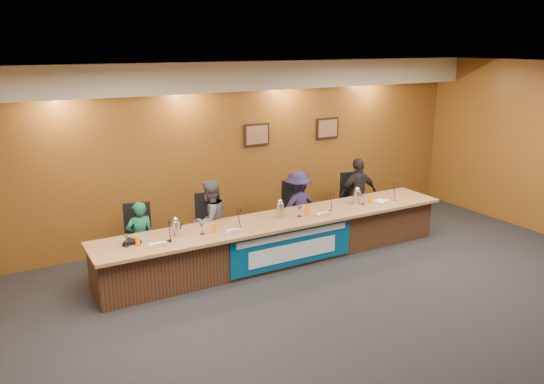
{
  "coord_description": "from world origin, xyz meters",
  "views": [
    {
      "loc": [
        -4.14,
        -4.7,
        3.49
      ],
      "look_at": [
        0.04,
        2.74,
        1.09
      ],
      "focal_mm": 35.0,
      "sensor_mm": 36.0,
      "label": 1
    }
  ],
  "objects": [
    {
      "name": "banner_text_lower",
      "position": [
        0.0,
        1.97,
        0.3
      ],
      "size": [
        1.6,
        0.01,
        0.28
      ],
      "primitive_type": "cube",
      "color": "silver",
      "rests_on": "banner"
    },
    {
      "name": "panelist_d",
      "position": [
        2.06,
        2.98,
        0.7
      ],
      "size": [
        0.85,
        0.4,
        1.41
      ],
      "primitive_type": "imported",
      "rotation": [
        0.0,
        0.0,
        3.07
      ],
      "color": "black",
      "rests_on": "floor"
    },
    {
      "name": "office_chair_b",
      "position": [
        -0.99,
        3.08,
        0.48
      ],
      "size": [
        0.62,
        0.62,
        0.08
      ],
      "primitive_type": "cube",
      "rotation": [
        0.0,
        0.0,
        -0.38
      ],
      "color": "black",
      "rests_on": "floor"
    },
    {
      "name": "dais_top",
      "position": [
        0.0,
        2.35,
        0.72
      ],
      "size": [
        6.1,
        0.95,
        0.05
      ],
      "primitive_type": "cube",
      "color": "#966841",
      "rests_on": "dais_body"
    },
    {
      "name": "panelist_c",
      "position": [
        0.7,
        2.98,
        0.66
      ],
      "size": [
        0.88,
        0.54,
        1.32
      ],
      "primitive_type": "imported",
      "rotation": [
        0.0,
        0.0,
        3.2
      ],
      "color": "#1C173C",
      "rests_on": "floor"
    },
    {
      "name": "soffit",
      "position": [
        0.0,
        3.75,
        2.95
      ],
      "size": [
        10.0,
        0.5,
        0.5
      ],
      "primitive_type": "cube",
      "color": "beige",
      "rests_on": "wall_back"
    },
    {
      "name": "water_glass_c",
      "position": [
        0.3,
        2.29,
        0.84
      ],
      "size": [
        0.08,
        0.08,
        0.18
      ],
      "primitive_type": "cylinder",
      "color": "silver",
      "rests_on": "dais_top"
    },
    {
      "name": "dais_body",
      "position": [
        0.0,
        2.4,
        0.35
      ],
      "size": [
        6.0,
        0.8,
        0.7
      ],
      "primitive_type": "cube",
      "color": "#422617",
      "rests_on": "floor"
    },
    {
      "name": "microphone_d",
      "position": [
        2.25,
        2.24,
        0.76
      ],
      "size": [
        0.07,
        0.07,
        0.02
      ],
      "primitive_type": "cylinder",
      "color": "black",
      "rests_on": "dais_top"
    },
    {
      "name": "office_chair_d",
      "position": [
        2.06,
        3.08,
        0.48
      ],
      "size": [
        0.58,
        0.58,
        0.08
      ],
      "primitive_type": "cube",
      "rotation": [
        0.0,
        0.0,
        -0.24
      ],
      "color": "black",
      "rests_on": "floor"
    },
    {
      "name": "water_glass_d",
      "position": [
        1.64,
        2.31,
        0.84
      ],
      "size": [
        0.08,
        0.08,
        0.18
      ],
      "primitive_type": "cylinder",
      "color": "silver",
      "rests_on": "dais_top"
    },
    {
      "name": "carafe_mid",
      "position": [
        -0.02,
        2.38,
        0.88
      ],
      "size": [
        0.12,
        0.12,
        0.25
      ],
      "primitive_type": "cylinder",
      "color": "silver",
      "rests_on": "dais_top"
    },
    {
      "name": "microphone_b",
      "position": [
        -0.84,
        2.24,
        0.76
      ],
      "size": [
        0.07,
        0.07,
        0.02
      ],
      "primitive_type": "cylinder",
      "color": "black",
      "rests_on": "dais_top"
    },
    {
      "name": "nameplate_a",
      "position": [
        -2.13,
        2.08,
        0.8
      ],
      "size": [
        0.24,
        0.08,
        0.1
      ],
      "primitive_type": "cube",
      "rotation": [
        0.31,
        0.0,
        0.0
      ],
      "color": "white",
      "rests_on": "dais_top"
    },
    {
      "name": "office_chair_c",
      "position": [
        0.7,
        3.08,
        0.48
      ],
      "size": [
        0.62,
        0.62,
        0.08
      ],
      "primitive_type": "cube",
      "rotation": [
        0.0,
        0.0,
        -0.38
      ],
      "color": "black",
      "rests_on": "floor"
    },
    {
      "name": "water_glass_a",
      "position": [
        -2.53,
        2.33,
        0.84
      ],
      "size": [
        0.08,
        0.08,
        0.18
      ],
      "primitive_type": "cylinder",
      "color": "silver",
      "rests_on": "dais_top"
    },
    {
      "name": "wall_photo_right",
      "position": [
        2.0,
        3.97,
        1.85
      ],
      "size": [
        0.52,
        0.04,
        0.42
      ],
      "primitive_type": "cube",
      "color": "black",
      "rests_on": "wall_back"
    },
    {
      "name": "juice_glass_a",
      "position": [
        -2.38,
        2.28,
        0.82
      ],
      "size": [
        0.06,
        0.06,
        0.15
      ],
      "primitive_type": "cylinder",
      "color": "#FF8700",
      "rests_on": "dais_top"
    },
    {
      "name": "paper_stack",
      "position": [
        2.07,
        2.27,
        0.75
      ],
      "size": [
        0.26,
        0.33,
        0.01
      ],
      "primitive_type": "cube",
      "rotation": [
        0.0,
        0.0,
        0.14
      ],
      "color": "white",
      "rests_on": "dais_top"
    },
    {
      "name": "water_glass_b",
      "position": [
        -1.42,
        2.28,
        0.84
      ],
      "size": [
        0.08,
        0.08,
        0.18
      ],
      "primitive_type": "cylinder",
      "color": "silver",
      "rests_on": "dais_top"
    },
    {
      "name": "banner",
      "position": [
        0.0,
        1.99,
        0.38
      ],
      "size": [
        2.2,
        0.02,
        0.65
      ],
      "primitive_type": "cube",
      "color": "navy",
      "rests_on": "dais_body"
    },
    {
      "name": "nameplate_c",
      "position": [
        0.68,
        2.08,
        0.8
      ],
      "size": [
        0.24,
        0.08,
        0.1
      ],
      "primitive_type": "cube",
      "rotation": [
        0.31,
        0.0,
        0.0
      ],
      "color": "white",
      "rests_on": "dais_top"
    },
    {
      "name": "microphone_a",
      "position": [
        -1.94,
        2.24,
        0.76
      ],
      "size": [
        0.07,
        0.07,
        0.02
      ],
      "primitive_type": "cylinder",
      "color": "black",
      "rests_on": "dais_top"
    },
    {
      "name": "wall_back",
      "position": [
        0.0,
        4.0,
        1.6
      ],
      "size": [
        10.0,
        0.04,
        3.2
      ],
      "primitive_type": "cube",
      "color": "brown",
      "rests_on": "floor"
    },
    {
      "name": "ceiling",
      "position": [
        0.0,
        0.0,
        3.2
      ],
      "size": [
        10.0,
        8.0,
        0.04
      ],
      "primitive_type": "cube",
      "color": "silver",
      "rests_on": "wall_back"
    },
    {
      "name": "panelist_a",
      "position": [
        -2.16,
        2.98,
        0.59
      ],
      "size": [
        0.44,
        0.29,
        1.18
      ],
      "primitive_type": "imported",
      "rotation": [
        0.0,
        0.0,
        3.12
      ],
      "color": "#13503B",
      "rests_on": "floor"
    },
    {
      "name": "floor",
      "position": [
        0.0,
        0.0,
        0.0
      ],
      "size": [
        10.0,
        10.0,
        0.0
      ],
      "primitive_type": "plane",
      "color": "black",
      "rests_on": "ground"
    },
    {
      "name": "banner_text_upper",
      "position": [
        0.0,
        1.97,
        0.58
      ],
      "size": [
        2.0,
        0.01,
        0.1
      ],
      "primitive_type": "cube",
      "color": "silver",
      "rests_on": "banner"
    },
    {
      "name": "speakerphone",
      "position": [
        -2.44,
        2.44,
        0.78
      ],
      "size": [
        0.32,
        0.32,
        0.05
      ],
      "primitive_type": "cylinder",
      "color": "black",
      "rests_on": "dais_top"
    },
    {
      "name": "microphone_c",
      "position": [
        0.87,
        2.24,
        0.76
      ],
      "size": [
        0.07,
        0.07,
        0.02
      ],
      "primitive_type": "cylinder",
      "color": "black",
      "rests_on": "dais_top"
    },
    {
      "name": "carafe_left",
      "position": [
        -1.79,
        2.36,
        0.87
      ],
      "size": [
        0.13,
        0.13,
        0.24
      ],
      "primitive_type": "cylinder",
      "color": "silver",
      "rests_on": "dais_top"
    },
    {
      "name": "juice_glass_d",
      "position": [
        1.8,
        2.31,
        0.82
      ],
      "size": [
        0.06,
        0.06,
        0.15
      ],
      "primitive_type": "cylinder",
      "color": "#FF8700",
      "rests_on": "dais_top"
    },
    {
      "name": "carafe_right",
      "position": [
        1.57,
        2.4,
        0.87
      ],
      "size": [
        0.13,
        0.13,
        0.24
      ],
      "primitive_type": "cylinder",
      "color": "silver",
      "rests_on": "dais_top"
    },
    {
      "name": "wall_photo_left",
      "position": [
        0.4,
        3.97,
        1.85
      ],
      "size": [
        0.52,
        0.04,
        0.42
      ],
      "primitive_type": "cube",
      "color": "black",
      "rests_on": "wall_back"
    },
    {
      "name": "panelist_b",
      "position": [
        -0.99,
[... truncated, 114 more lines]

